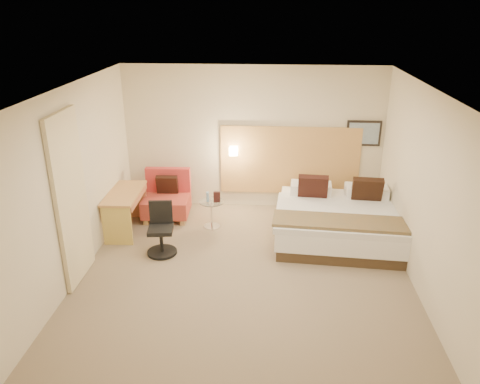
# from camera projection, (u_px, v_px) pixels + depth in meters

# --- Properties ---
(floor) EXTENTS (4.80, 5.00, 0.02)m
(floor) POSITION_uv_depth(u_px,v_px,m) (245.00, 274.00, 6.91)
(floor) COLOR #776650
(floor) RESTS_ON ground
(ceiling) EXTENTS (4.80, 5.00, 0.02)m
(ceiling) POSITION_uv_depth(u_px,v_px,m) (245.00, 88.00, 5.88)
(ceiling) COLOR white
(ceiling) RESTS_ON floor
(wall_back) EXTENTS (4.80, 0.02, 2.70)m
(wall_back) POSITION_uv_depth(u_px,v_px,m) (253.00, 139.00, 8.72)
(wall_back) COLOR beige
(wall_back) RESTS_ON floor
(wall_front) EXTENTS (4.80, 0.02, 2.70)m
(wall_front) POSITION_uv_depth(u_px,v_px,m) (228.00, 294.00, 4.08)
(wall_front) COLOR beige
(wall_front) RESTS_ON floor
(wall_left) EXTENTS (0.02, 5.00, 2.70)m
(wall_left) POSITION_uv_depth(u_px,v_px,m) (74.00, 184.00, 6.55)
(wall_left) COLOR beige
(wall_left) RESTS_ON floor
(wall_right) EXTENTS (0.02, 5.00, 2.70)m
(wall_right) POSITION_uv_depth(u_px,v_px,m) (425.00, 193.00, 6.24)
(wall_right) COLOR beige
(wall_right) RESTS_ON floor
(headboard_panel) EXTENTS (2.60, 0.04, 1.30)m
(headboard_panel) POSITION_uv_depth(u_px,v_px,m) (290.00, 161.00, 8.79)
(headboard_panel) COLOR tan
(headboard_panel) RESTS_ON wall_back
(art_frame) EXTENTS (0.62, 0.03, 0.47)m
(art_frame) POSITION_uv_depth(u_px,v_px,m) (364.00, 133.00, 8.50)
(art_frame) COLOR black
(art_frame) RESTS_ON wall_back
(art_canvas) EXTENTS (0.54, 0.01, 0.39)m
(art_canvas) POSITION_uv_depth(u_px,v_px,m) (364.00, 134.00, 8.48)
(art_canvas) COLOR gray
(art_canvas) RESTS_ON wall_back
(lamp_arm) EXTENTS (0.02, 0.12, 0.02)m
(lamp_arm) POSITION_uv_depth(u_px,v_px,m) (234.00, 150.00, 8.73)
(lamp_arm) COLOR silver
(lamp_arm) RESTS_ON wall_back
(lamp_shade) EXTENTS (0.15, 0.15, 0.15)m
(lamp_shade) POSITION_uv_depth(u_px,v_px,m) (234.00, 151.00, 8.68)
(lamp_shade) COLOR #F8E7C2
(lamp_shade) RESTS_ON wall_back
(curtain) EXTENTS (0.06, 0.90, 2.42)m
(curtain) POSITION_uv_depth(u_px,v_px,m) (71.00, 200.00, 6.37)
(curtain) COLOR beige
(curtain) RESTS_ON wall_left
(bottle_a) EXTENTS (0.06, 0.06, 0.18)m
(bottle_a) POSITION_uv_depth(u_px,v_px,m) (208.00, 197.00, 8.11)
(bottle_a) COLOR #92BEE3
(bottle_a) RESTS_ON side_table
(menu_folder) EXTENTS (0.12, 0.06, 0.19)m
(menu_folder) POSITION_uv_depth(u_px,v_px,m) (217.00, 197.00, 8.09)
(menu_folder) COLOR black
(menu_folder) RESTS_ON side_table
(bed) EXTENTS (2.20, 2.16, 1.01)m
(bed) POSITION_uv_depth(u_px,v_px,m) (339.00, 219.00, 7.85)
(bed) COLOR #3F2F1F
(bed) RESTS_ON floor
(lounge_chair) EXTENTS (0.85, 0.75, 0.87)m
(lounge_chair) POSITION_uv_depth(u_px,v_px,m) (167.00, 199.00, 8.61)
(lounge_chair) COLOR tan
(lounge_chair) RESTS_ON floor
(side_table) EXTENTS (0.51, 0.51, 0.49)m
(side_table) POSITION_uv_depth(u_px,v_px,m) (212.00, 213.00, 8.23)
(side_table) COLOR silver
(side_table) RESTS_ON floor
(desk) EXTENTS (0.56, 1.16, 0.72)m
(desk) POSITION_uv_depth(u_px,v_px,m) (126.00, 200.00, 8.00)
(desk) COLOR #BF884A
(desk) RESTS_ON floor
(desk_chair) EXTENTS (0.52, 0.52, 0.83)m
(desk_chair) POSITION_uv_depth(u_px,v_px,m) (161.00, 233.00, 7.36)
(desk_chair) COLOR black
(desk_chair) RESTS_ON floor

